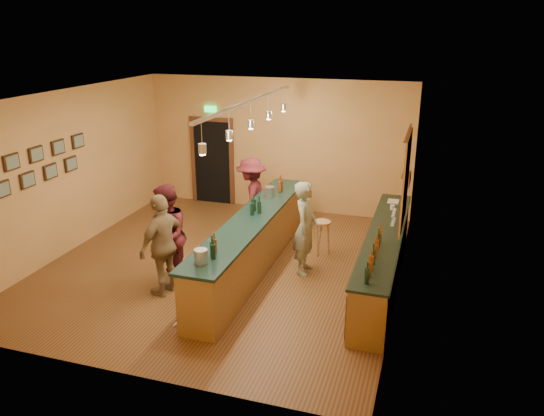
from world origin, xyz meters
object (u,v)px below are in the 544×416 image
(bartender, at_px, (305,228))
(back_counter, at_px, (383,257))
(tasting_bar, at_px, (252,239))
(customer_a, at_px, (167,235))
(bar_stool, at_px, (322,228))
(customer_c, at_px, (251,198))
(customer_b, at_px, (163,245))

(bartender, bearing_deg, back_counter, -92.05)
(back_counter, relative_size, tasting_bar, 0.89)
(customer_a, relative_size, bar_stool, 2.56)
(tasting_bar, height_order, customer_c, customer_c)
(back_counter, bearing_deg, customer_b, -157.05)
(bar_stool, bearing_deg, back_counter, -34.16)
(bartender, distance_m, customer_a, 2.47)
(back_counter, height_order, bar_stool, back_counter)
(bartender, xyz_separation_m, customer_a, (-2.20, -1.13, 0.03))
(back_counter, relative_size, bartender, 2.61)
(back_counter, relative_size, customer_b, 2.57)
(customer_a, relative_size, customer_b, 1.02)
(tasting_bar, distance_m, bar_stool, 1.52)
(tasting_bar, distance_m, bartender, 1.01)
(tasting_bar, bearing_deg, customer_a, -142.86)
(back_counter, distance_m, customer_b, 3.82)
(bartender, distance_m, customer_c, 2.08)
(tasting_bar, xyz_separation_m, customer_b, (-1.11, -1.30, 0.28))
(tasting_bar, distance_m, customer_a, 1.59)
(customer_c, bearing_deg, tasting_bar, 14.64)
(bartender, xyz_separation_m, customer_c, (-1.54, 1.40, -0.01))
(bartender, relative_size, customer_c, 1.01)
(tasting_bar, height_order, bartender, bartender)
(bartender, bearing_deg, customer_a, 115.74)
(back_counter, bearing_deg, bartender, 179.51)
(back_counter, height_order, customer_a, customer_a)
(back_counter, distance_m, customer_c, 3.30)
(customer_b, distance_m, customer_c, 2.94)
(customer_a, bearing_deg, tasting_bar, 102.41)
(customer_a, xyz_separation_m, customer_b, (0.13, -0.36, -0.02))
(tasting_bar, relative_size, customer_a, 2.83)
(tasting_bar, bearing_deg, bar_stool, 44.08)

